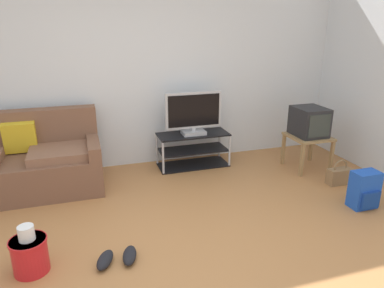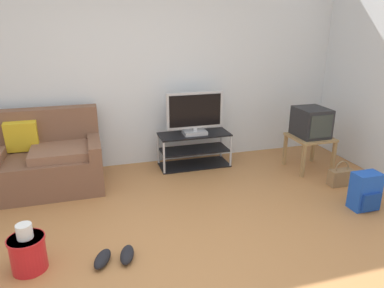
# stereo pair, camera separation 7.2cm
# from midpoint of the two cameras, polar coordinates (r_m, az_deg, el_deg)

# --- Properties ---
(ground_plane) EXTENTS (9.00, 9.80, 0.02)m
(ground_plane) POSITION_cam_midpoint_polar(r_m,az_deg,el_deg) (3.12, -3.17, -19.30)
(ground_plane) COLOR #B27542
(wall_back) EXTENTS (9.00, 0.10, 2.70)m
(wall_back) POSITION_cam_midpoint_polar(r_m,az_deg,el_deg) (4.90, -10.80, 11.93)
(wall_back) COLOR silver
(wall_back) RESTS_ON ground_plane
(couch) EXTENTS (1.86, 0.84, 0.92)m
(couch) POSITION_cam_midpoint_polar(r_m,az_deg,el_deg) (4.66, -26.27, -2.92)
(couch) COLOR brown
(couch) RESTS_ON ground_plane
(tv_stand) EXTENTS (0.97, 0.41, 0.46)m
(tv_stand) POSITION_cam_midpoint_polar(r_m,az_deg,el_deg) (4.97, -0.25, -0.91)
(tv_stand) COLOR black
(tv_stand) RESTS_ON ground_plane
(flat_tv) EXTENTS (0.77, 0.22, 0.57)m
(flat_tv) POSITION_cam_midpoint_polar(r_m,az_deg,el_deg) (4.80, -0.18, 4.82)
(flat_tv) COLOR #B2B2B7
(flat_tv) RESTS_ON tv_stand
(side_table) EXTENTS (0.51, 0.51, 0.47)m
(side_table) POSITION_cam_midpoint_polar(r_m,az_deg,el_deg) (5.07, 17.55, 0.47)
(side_table) COLOR #9E7A4C
(side_table) RESTS_ON ground_plane
(crt_tv) EXTENTS (0.38, 0.45, 0.38)m
(crt_tv) POSITION_cam_midpoint_polar(r_m,az_deg,el_deg) (5.01, 17.75, 3.41)
(crt_tv) COLOR #232326
(crt_tv) RESTS_ON side_table
(backpack) EXTENTS (0.29, 0.26, 0.41)m
(backpack) POSITION_cam_midpoint_polar(r_m,az_deg,el_deg) (4.29, 25.25, -6.61)
(backpack) COLOR blue
(backpack) RESTS_ON ground_plane
(handbag) EXTENTS (0.30, 0.13, 0.32)m
(handbag) POSITION_cam_midpoint_polar(r_m,az_deg,el_deg) (4.80, 21.95, -4.67)
(handbag) COLOR olive
(handbag) RESTS_ON ground_plane
(cleaning_bucket) EXTENTS (0.29, 0.29, 0.41)m
(cleaning_bucket) POSITION_cam_midpoint_polar(r_m,az_deg,el_deg) (3.26, -24.98, -15.39)
(cleaning_bucket) COLOR red
(cleaning_bucket) RESTS_ON ground_plane
(sneakers_pair) EXTENTS (0.39, 0.28, 0.09)m
(sneakers_pair) POSITION_cam_midpoint_polar(r_m,az_deg,el_deg) (3.21, -12.41, -17.21)
(sneakers_pair) COLOR black
(sneakers_pair) RESTS_ON ground_plane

